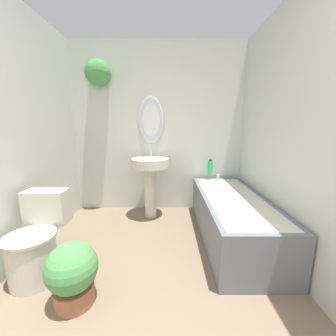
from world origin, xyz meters
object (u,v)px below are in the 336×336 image
object	(u,v)px
pedestal_sink	(150,174)
toilet	(37,243)
bathtub	(232,216)
shampoo_bottle	(210,167)
potted_plant	(72,273)

from	to	relation	value
pedestal_sink	toilet	bearing A→B (deg)	-126.20
bathtub	pedestal_sink	bearing A→B (deg)	149.08
shampoo_bottle	toilet	bearing A→B (deg)	-141.78
toilet	bathtub	size ratio (longest dim) A/B	0.42
potted_plant	bathtub	bearing A→B (deg)	32.58
bathtub	shampoo_bottle	bearing A→B (deg)	98.50
bathtub	potted_plant	xyz separation A→B (m)	(-1.39, -0.89, -0.01)
toilet	pedestal_sink	xyz separation A→B (m)	(0.86, 1.17, 0.31)
toilet	potted_plant	bearing A→B (deg)	-34.68
toilet	pedestal_sink	size ratio (longest dim) A/B	0.75
bathtub	shampoo_bottle	distance (m)	0.86
shampoo_bottle	pedestal_sink	bearing A→B (deg)	-168.40
toilet	potted_plant	xyz separation A→B (m)	(0.43, -0.30, -0.05)
pedestal_sink	bathtub	xyz separation A→B (m)	(0.96, -0.58, -0.35)
shampoo_bottle	potted_plant	world-z (taller)	shampoo_bottle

